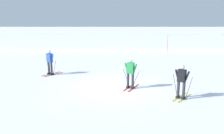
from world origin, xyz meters
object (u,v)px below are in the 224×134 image
Objects in this scene: skier_green at (129,72)px; skier_blue at (49,62)px; skier_black at (180,81)px; trail_marker_pole at (166,45)px.

skier_green is 1.00× the size of skier_blue.
skier_black and skier_blue have the same top height.
skier_blue is at bearing 149.21° from skier_green.
skier_blue is (-7.56, 4.78, -0.00)m from skier_black.
skier_blue is (-5.21, 3.10, 0.00)m from skier_green.
trail_marker_pole is at bearing 38.65° from skier_blue.
trail_marker_pole is at bearing 67.82° from skier_green.
skier_green is 0.83× the size of trail_marker_pole.
trail_marker_pole is (4.40, 10.78, 0.11)m from skier_green.
skier_green is at bearing -112.18° from trail_marker_pole.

